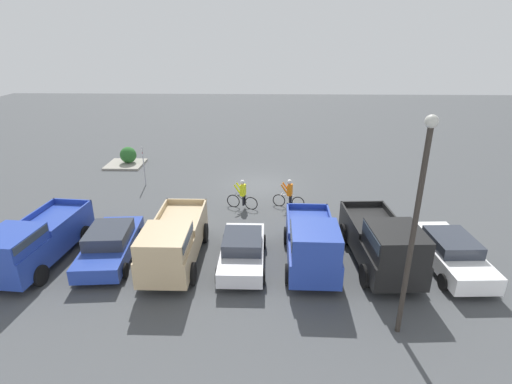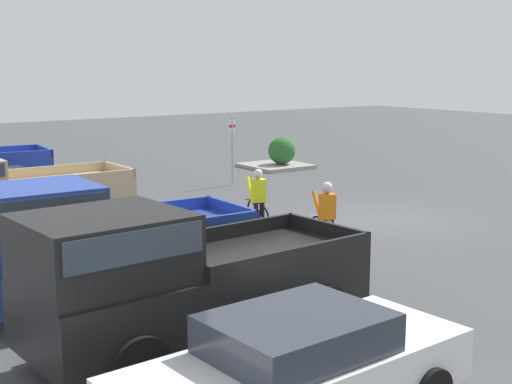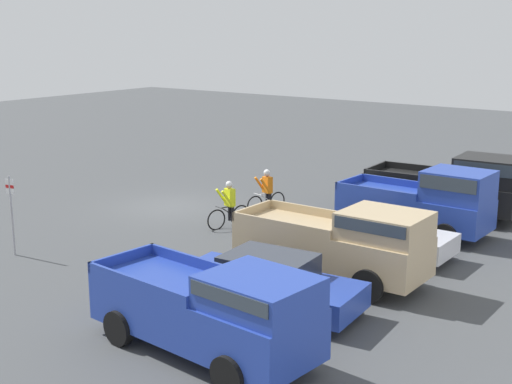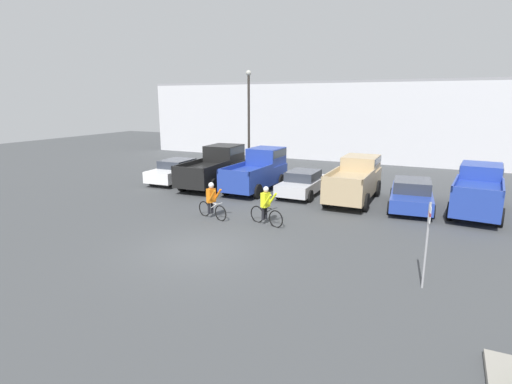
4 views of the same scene
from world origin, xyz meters
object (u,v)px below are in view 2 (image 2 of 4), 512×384
Objects in this scene: pickup_truck_1 at (94,242)px; cyclist_1 at (327,215)px; sedan_1 at (53,237)px; fire_lane_sign at (232,144)px; pickup_truck_2 at (6,198)px; cyclist_0 at (258,200)px; sedan_0 at (297,369)px; pickup_truck_0 at (172,278)px; shrub at (282,151)px.

cyclist_1 is at bearing -84.41° from pickup_truck_1.
pickup_truck_1 reaches higher than sedan_1.
fire_lane_sign is (9.46, -9.33, 0.31)m from pickup_truck_1.
pickup_truck_2 is 10.04m from fire_lane_sign.
cyclist_0 is (0.35, -5.72, 0.13)m from sedan_1.
sedan_0 is 0.85× the size of pickup_truck_0.
sedan_1 is 16.05m from shrub.
pickup_truck_2 is at bearing -0.74° from pickup_truck_1.
cyclist_0 reaches higher than shrub.
sedan_1 is at bearing -0.02° from sedan_0.
fire_lane_sign is (3.87, -9.26, 0.36)m from pickup_truck_2.
sedan_1 is 2.48× the size of cyclist_0.
pickup_truck_1 reaches higher than cyclist_1.
fire_lane_sign reaches higher than shrub.
cyclist_1 is (-2.53, -0.19, 0.00)m from cyclist_0.
pickup_truck_0 is 5.66m from sedan_1.
cyclist_0 is (8.75, -5.72, 0.09)m from sedan_0.
sedan_1 is at bearing -176.97° from pickup_truck_2.
shrub is at bearing -42.37° from pickup_truck_0.
cyclist_1 is at bearing -43.58° from sedan_0.
pickup_truck_0 is 15.41m from fire_lane_sign.
sedan_0 is 21.92m from shrub.
sedan_0 is 11.21m from pickup_truck_2.
fire_lane_sign is (6.67, -9.11, 0.81)m from sedan_1.
sedan_1 is 5.73m from cyclist_0.
cyclist_0 reaches higher than sedan_0.
shrub is at bearing -33.07° from cyclist_1.
pickup_truck_1 reaches higher than shrub.
pickup_truck_0 is 1.04× the size of pickup_truck_2.
pickup_truck_1 is 13.29m from fire_lane_sign.
fire_lane_sign reaches higher than pickup_truck_0.
fire_lane_sign is at bearing -28.20° from cyclist_0.
sedan_0 is at bearing 136.42° from cyclist_1.
pickup_truck_1 is at bearing 117.84° from cyclist_0.
cyclist_1 is (-4.99, -6.06, -0.32)m from pickup_truck_2.
pickup_truck_2 reaches higher than sedan_1.
sedan_0 is 8.57m from cyclist_1.
sedan_0 is at bearing 142.84° from shrub.
shrub is at bearing -48.62° from pickup_truck_1.
sedan_0 is 8.40m from sedan_1.
fire_lane_sign reaches higher than pickup_truck_2.
cyclist_0 is (-2.45, -5.86, -0.33)m from pickup_truck_2.
cyclist_0 is 0.69× the size of fire_lane_sign.
cyclist_0 is at bearing -86.54° from sedan_1.
sedan_0 is at bearing -177.78° from pickup_truck_1.
pickup_truck_1 is at bearing 135.40° from fire_lane_sign.
sedan_0 is at bearing 148.84° from fire_lane_sign.
sedan_0 is at bearing -176.52° from pickup_truck_0.
cyclist_1 is (0.60, -6.13, -0.36)m from pickup_truck_1.
shrub is (6.27, -13.39, -0.40)m from pickup_truck_2.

